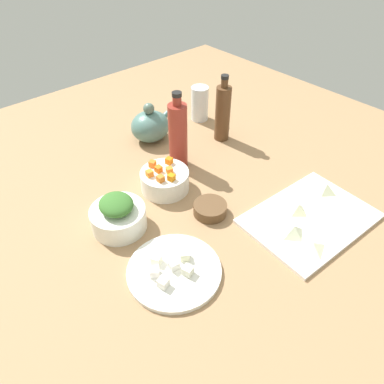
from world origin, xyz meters
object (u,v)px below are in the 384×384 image
at_px(bottle_1, 223,113).
at_px(drinking_glass_0, 200,104).
at_px(cutting_board, 310,218).
at_px(plate_tofu, 174,271).
at_px(bowl_carrots, 165,180).
at_px(bowl_greens, 119,218).
at_px(teapot, 150,126).
at_px(bowl_small_side, 210,209).
at_px(bottle_0, 178,135).

height_order(bottle_1, drinking_glass_0, bottle_1).
xyz_separation_m(cutting_board, plate_tofu, (-0.39, 0.11, 0.00)).
bearing_deg(bowl_carrots, bowl_greens, -166.95).
xyz_separation_m(teapot, bottle_1, (0.19, -0.16, 0.05)).
bearing_deg(teapot, bowl_greens, -137.93).
height_order(plate_tofu, drinking_glass_0, drinking_glass_0).
xyz_separation_m(bowl_carrots, bowl_small_side, (0.03, -0.17, -0.01)).
height_order(bowl_carrots, teapot, teapot).
relative_size(bowl_greens, teapot, 0.94).
relative_size(bowl_carrots, bowl_small_side, 1.54).
xyz_separation_m(bowl_small_side, bottle_0, (0.08, 0.23, 0.09)).
distance_m(cutting_board, bowl_small_side, 0.27).
height_order(bowl_greens, bottle_0, bottle_0).
bearing_deg(drinking_glass_0, cutting_board, -104.00).
bearing_deg(bottle_1, teapot, 139.76).
height_order(plate_tofu, bowl_greens, bowl_greens).
height_order(teapot, bottle_1, bottle_1).
distance_m(bottle_0, bottle_1, 0.22).
distance_m(bowl_greens, bottle_0, 0.33).
xyz_separation_m(bowl_carrots, teapot, (0.13, 0.25, 0.02)).
distance_m(teapot, bottle_0, 0.19).
distance_m(plate_tofu, teapot, 0.59).
bearing_deg(plate_tofu, bowl_small_side, 23.84).
relative_size(cutting_board, bowl_small_side, 3.69).
relative_size(bowl_carrots, bottle_0, 0.57).
bearing_deg(bowl_small_side, bottle_0, 70.17).
bearing_deg(teapot, bottle_0, -97.47).
height_order(bottle_0, bottle_1, bottle_0).
distance_m(teapot, bottle_1, 0.26).
height_order(bowl_greens, teapot, teapot).
height_order(cutting_board, drinking_glass_0, drinking_glass_0).
xyz_separation_m(bottle_0, bottle_1, (0.22, 0.02, -0.01)).
relative_size(cutting_board, bowl_carrots, 2.39).
bearing_deg(bowl_carrots, bottle_1, 14.83).
bearing_deg(bowl_small_side, plate_tofu, -156.16).
height_order(plate_tofu, bottle_1, bottle_1).
relative_size(teapot, drinking_glass_0, 1.19).
bearing_deg(bowl_greens, plate_tofu, -86.68).
height_order(bowl_greens, bowl_carrots, bowl_greens).
relative_size(cutting_board, bowl_greens, 2.37).
height_order(bowl_greens, drinking_glass_0, drinking_glass_0).
height_order(bowl_small_side, bottle_0, bottle_0).
relative_size(plate_tofu, teapot, 1.45).
height_order(bowl_carrots, bottle_0, bottle_0).
bearing_deg(bottle_1, bowl_carrots, -165.17).
bearing_deg(drinking_glass_0, teapot, 178.03).
bearing_deg(bowl_carrots, drinking_glass_0, 33.64).
bearing_deg(bottle_1, cutting_board, -104.31).
bearing_deg(bowl_small_side, teapot, 75.38).
height_order(cutting_board, plate_tofu, plate_tofu).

